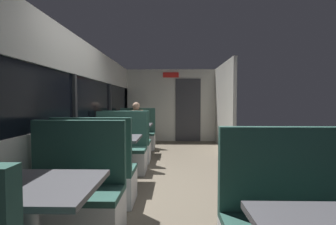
% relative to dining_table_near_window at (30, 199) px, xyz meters
% --- Properties ---
extents(ground_plane, '(3.30, 9.20, 0.02)m').
position_rel_dining_table_near_window_xyz_m(ground_plane, '(0.89, 2.09, -0.65)').
color(ground_plane, '#665B4C').
extents(carriage_window_panel_left, '(0.09, 8.48, 2.30)m').
position_rel_dining_table_near_window_xyz_m(carriage_window_panel_left, '(-0.56, 2.09, 0.47)').
color(carriage_window_panel_left, beige).
rests_on(carriage_window_panel_left, ground_plane).
extents(carriage_end_bulkhead, '(2.90, 0.11, 2.30)m').
position_rel_dining_table_near_window_xyz_m(carriage_end_bulkhead, '(0.95, 6.28, 0.50)').
color(carriage_end_bulkhead, beige).
rests_on(carriage_end_bulkhead, ground_plane).
extents(carriage_aisle_panel_right, '(0.08, 2.40, 2.30)m').
position_rel_dining_table_near_window_xyz_m(carriage_aisle_panel_right, '(2.34, 5.09, 0.51)').
color(carriage_aisle_panel_right, beige).
rests_on(carriage_aisle_panel_right, ground_plane).
extents(dining_table_near_window, '(0.90, 0.70, 0.74)m').
position_rel_dining_table_near_window_xyz_m(dining_table_near_window, '(0.00, 0.00, 0.00)').
color(dining_table_near_window, '#9E9EA3').
rests_on(dining_table_near_window, ground_plane).
extents(bench_near_window_facing_entry, '(0.95, 0.50, 1.10)m').
position_rel_dining_table_near_window_xyz_m(bench_near_window_facing_entry, '(0.00, 0.70, -0.31)').
color(bench_near_window_facing_entry, silver).
rests_on(bench_near_window_facing_entry, ground_plane).
extents(dining_table_mid_window, '(0.90, 0.70, 0.74)m').
position_rel_dining_table_near_window_xyz_m(dining_table_mid_window, '(0.00, 2.11, 0.00)').
color(dining_table_mid_window, '#9E9EA3').
rests_on(dining_table_mid_window, ground_plane).
extents(bench_mid_window_facing_end, '(0.95, 0.50, 1.10)m').
position_rel_dining_table_near_window_xyz_m(bench_mid_window_facing_end, '(0.00, 1.41, -0.31)').
color(bench_mid_window_facing_end, silver).
rests_on(bench_mid_window_facing_end, ground_plane).
extents(bench_mid_window_facing_entry, '(0.95, 0.50, 1.10)m').
position_rel_dining_table_near_window_xyz_m(bench_mid_window_facing_entry, '(0.00, 2.81, -0.31)').
color(bench_mid_window_facing_entry, silver).
rests_on(bench_mid_window_facing_entry, ground_plane).
extents(dining_table_far_window, '(0.90, 0.70, 0.74)m').
position_rel_dining_table_near_window_xyz_m(dining_table_far_window, '(0.00, 4.21, 0.00)').
color(dining_table_far_window, '#9E9EA3').
rests_on(dining_table_far_window, ground_plane).
extents(bench_far_window_facing_end, '(0.95, 0.50, 1.10)m').
position_rel_dining_table_near_window_xyz_m(bench_far_window_facing_end, '(0.00, 3.51, -0.31)').
color(bench_far_window_facing_end, silver).
rests_on(bench_far_window_facing_end, ground_plane).
extents(bench_far_window_facing_entry, '(0.95, 0.50, 1.10)m').
position_rel_dining_table_near_window_xyz_m(bench_far_window_facing_entry, '(0.00, 4.91, -0.31)').
color(bench_far_window_facing_entry, silver).
rests_on(bench_far_window_facing_entry, ground_plane).
extents(seated_passenger, '(0.47, 0.55, 1.26)m').
position_rel_dining_table_near_window_xyz_m(seated_passenger, '(0.00, 4.84, -0.10)').
color(seated_passenger, '#26262D').
rests_on(seated_passenger, ground_plane).
extents(coffee_cup_primary, '(0.07, 0.07, 0.09)m').
position_rel_dining_table_near_window_xyz_m(coffee_cup_primary, '(-0.06, 4.30, 0.15)').
color(coffee_cup_primary, '#26598C').
rests_on(coffee_cup_primary, dining_table_far_window).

